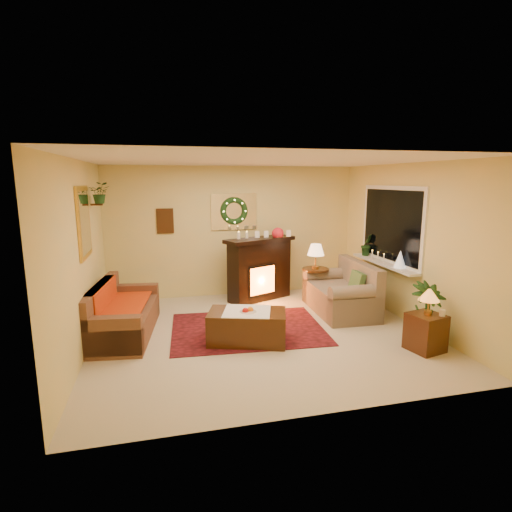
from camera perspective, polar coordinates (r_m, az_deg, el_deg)
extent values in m
plane|color=beige|center=(6.28, 0.77, -10.95)|extent=(5.00, 5.00, 0.00)
plane|color=white|center=(5.84, 0.83, 13.47)|extent=(5.00, 5.00, 0.00)
plane|color=#EFD88C|center=(8.10, -3.17, 3.50)|extent=(5.00, 5.00, 0.00)
plane|color=#EFD88C|center=(3.84, 9.22, -4.91)|extent=(5.00, 5.00, 0.00)
plane|color=#EFD88C|center=(5.84, -23.72, -0.27)|extent=(4.50, 4.50, 0.00)
plane|color=#EFD88C|center=(6.97, 21.13, 1.60)|extent=(4.50, 4.50, 0.00)
cube|color=#651102|center=(6.44, -1.20, -10.32)|extent=(2.48, 1.93, 0.01)
cube|color=brown|center=(6.42, -18.36, -6.96)|extent=(1.03, 1.93, 0.79)
cube|color=red|center=(6.55, -18.76, -6.41)|extent=(0.77, 1.25, 0.02)
cube|color=black|center=(7.83, 0.50, -2.31)|extent=(1.32, 0.87, 1.16)
sphere|color=red|center=(7.80, 3.14, 3.23)|extent=(0.23, 0.23, 0.23)
cylinder|color=white|center=(7.57, -2.49, 2.70)|extent=(0.07, 0.07, 0.20)
cylinder|color=white|center=(7.65, -1.32, 2.79)|extent=(0.06, 0.06, 0.18)
cube|color=white|center=(8.04, -3.18, 6.32)|extent=(0.92, 0.02, 0.72)
torus|color=#194719|center=(7.99, -3.13, 6.44)|extent=(0.55, 0.11, 0.55)
cube|color=#381E11|center=(7.92, -12.85, 4.90)|extent=(0.32, 0.03, 0.48)
cube|color=gold|center=(6.06, -23.38, 4.45)|extent=(0.03, 0.84, 1.00)
imported|color=#194719|center=(6.77, -21.30, 7.04)|extent=(0.33, 0.28, 0.36)
cube|color=gray|center=(7.27, 11.92, -4.64)|extent=(0.96, 1.58, 0.90)
cube|color=white|center=(7.38, 18.76, 4.19)|extent=(0.03, 1.86, 1.36)
cube|color=black|center=(7.38, 18.66, 4.19)|extent=(0.02, 1.70, 1.22)
cube|color=white|center=(7.43, 17.75, -1.02)|extent=(0.22, 1.86, 0.04)
cone|color=white|center=(7.04, 19.89, -0.39)|extent=(0.19, 0.19, 0.29)
imported|color=#256219|center=(7.98, 15.58, 1.45)|extent=(0.30, 0.25, 0.56)
cylinder|color=black|center=(7.81, 8.44, -4.16)|extent=(0.67, 0.67, 0.66)
cone|color=#FFC791|center=(7.65, 8.51, -0.21)|extent=(0.32, 0.32, 0.49)
cube|color=black|center=(6.07, 23.08, -9.91)|extent=(0.51, 0.51, 0.52)
cone|color=orange|center=(5.92, 23.47, -5.62)|extent=(0.28, 0.28, 0.41)
cube|color=#422210|center=(5.89, -1.27, -10.29)|extent=(1.24, 0.91, 0.46)
cylinder|color=white|center=(5.77, -1.15, -8.19)|extent=(0.24, 0.24, 0.06)
imported|color=#1B4216|center=(6.14, 23.10, -7.92)|extent=(1.82, 1.82, 2.77)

